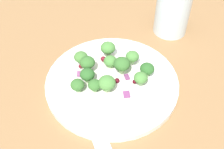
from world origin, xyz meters
The scene contains 24 objects.
ground_plane centered at (0.00, 0.00, -1.00)cm, with size 180.00×180.00×2.00cm, color olive.
plate centered at (-1.61, -1.97, 0.86)cm, with size 23.74×23.74×1.70cm.
dressing_pool centered at (-1.61, -1.97, 1.30)cm, with size 13.77×13.77×0.20cm, color white.
broccoli_floret_0 centered at (-1.15, -4.21, 3.75)cm, with size 2.94×2.94×2.98cm.
broccoli_floret_1 centered at (-3.41, 0.01, 3.28)cm, with size 2.93×2.93×2.97cm.
broccoli_floret_2 centered at (-3.59, -7.99, 2.89)cm, with size 2.57×2.57×2.60cm.
broccoli_floret_3 centered at (4.17, -4.29, 3.43)cm, with size 2.80×2.80×2.84cm.
broccoli_floret_4 centered at (-5.15, -5.59, 3.27)cm, with size 2.37×2.37×2.40cm.
broccoli_floret_5 centered at (0.14, -7.10, 3.34)cm, with size 2.49×2.49×2.52cm.
broccoli_floret_6 centered at (1.39, -3.27, 2.80)cm, with size 2.44×2.44×2.48cm.
broccoli_floret_7 centered at (4.34, 1.21, 3.40)cm, with size 2.52×2.52×2.55cm.
broccoli_floret_8 centered at (-0.07, 2.00, 3.20)cm, with size 2.57×2.57×2.60cm.
broccoli_floret_9 centered at (-2.49, 1.87, 2.90)cm, with size 2.24×2.24×2.27cm.
broccoli_floret_10 centered at (2.26, 0.87, 3.62)cm, with size 2.70×2.70×2.73cm.
broccoli_floret_11 centered at (-1.06, 4.37, 2.86)cm, with size 2.37×2.37×2.40cm.
cranberry_0 centered at (-4.34, -4.94, 1.90)cm, with size 0.73×0.73×0.73cm, color #4C0A14.
cranberry_1 centered at (3.10, -2.67, 2.26)cm, with size 0.95×0.95×0.95cm, color maroon.
cranberry_2 centered at (-2.50, -2.49, 1.67)cm, with size 0.92×0.92×0.92cm, color #4C0A14.
cranberry_3 centered at (3.60, 1.76, 2.03)cm, with size 0.74×0.74×0.74cm, color maroon.
onion_bit_0 centered at (1.99, 2.46, 1.85)cm, with size 1.30×0.96×0.46cm, color #934C84.
onion_bit_1 centered at (-5.92, -2.39, 1.56)cm, with size 1.33×1.10×0.36cm, color #843D75.
onion_bit_2 centered at (2.95, -4.22, 1.77)cm, with size 1.18×1.30×0.58cm, color #843D75.
onion_bit_3 centered at (-2.45, -4.55, 1.45)cm, with size 0.82×1.32×0.43cm, color #843D75.
water_glass centered at (6.37, -20.84, 4.97)cm, with size 7.17×7.17×9.93cm, color silver.
Camera 1 is at (-31.23, 14.42, 38.23)cm, focal length 45.10 mm.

